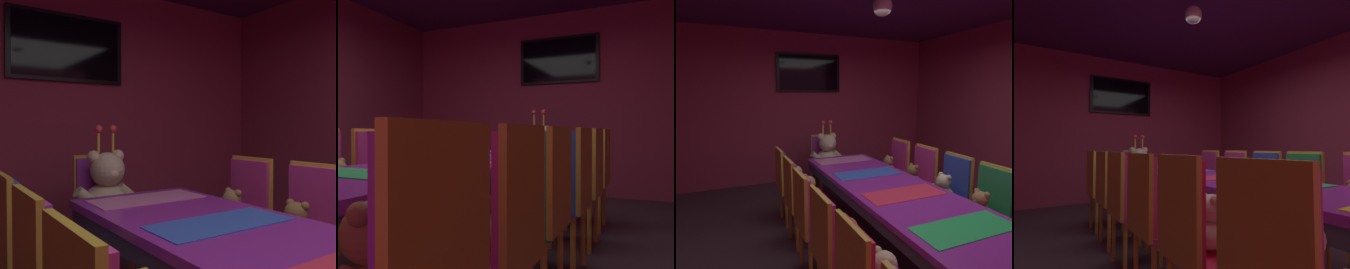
% 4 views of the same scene
% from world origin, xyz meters
% --- Properties ---
extents(ground_plane, '(7.90, 7.90, 0.00)m').
position_xyz_m(ground_plane, '(0.00, 0.00, 0.00)').
color(ground_plane, '#3F2D38').
extents(wall_back, '(5.20, 0.12, 2.80)m').
position_xyz_m(wall_back, '(0.00, 3.20, 1.40)').
color(wall_back, '#99334C').
rests_on(wall_back, ground_plane).
extents(banquet_table, '(0.90, 3.46, 0.75)m').
position_xyz_m(banquet_table, '(0.00, -0.00, 0.66)').
color(banquet_table, purple).
rests_on(banquet_table, ground_plane).
extents(chair_left_3, '(0.42, 0.41, 0.98)m').
position_xyz_m(chair_left_3, '(-0.86, 0.26, 0.60)').
color(chair_left_3, '#CC338C').
rests_on(chair_left_3, ground_plane).
extents(teddy_left_3, '(0.23, 0.30, 0.28)m').
position_xyz_m(teddy_left_3, '(-0.72, 0.26, 0.58)').
color(teddy_left_3, tan).
rests_on(teddy_left_3, chair_left_3).
extents(chair_left_4, '(0.42, 0.41, 0.98)m').
position_xyz_m(chair_left_4, '(-0.84, 0.81, 0.60)').
color(chair_left_4, purple).
rests_on(chair_left_4, ground_plane).
extents(teddy_left_4, '(0.26, 0.34, 0.32)m').
position_xyz_m(teddy_left_4, '(-0.70, 0.81, 0.60)').
color(teddy_left_4, '#9E7247').
rests_on(teddy_left_4, chair_left_4).
extents(chair_left_5, '(0.42, 0.41, 0.98)m').
position_xyz_m(chair_left_5, '(-0.83, 1.40, 0.60)').
color(chair_left_5, '#2D47B2').
rests_on(chair_left_5, ground_plane).
extents(teddy_left_5, '(0.24, 0.31, 0.29)m').
position_xyz_m(teddy_left_5, '(-0.69, 1.40, 0.58)').
color(teddy_left_5, beige).
rests_on(teddy_left_5, chair_left_5).
extents(chair_right_1, '(0.42, 0.41, 0.98)m').
position_xyz_m(chair_right_1, '(0.84, -0.86, 0.60)').
color(chair_right_1, '#CC338C').
rests_on(chair_right_1, ground_plane).
extents(teddy_right_1, '(0.25, 0.32, 0.30)m').
position_xyz_m(teddy_right_1, '(0.70, -0.86, 0.59)').
color(teddy_right_1, brown).
rests_on(teddy_right_1, chair_right_1).
extents(chair_right_2, '(0.42, 0.41, 0.98)m').
position_xyz_m(chair_right_2, '(0.83, -0.27, 0.60)').
color(chair_right_2, '#268C4C').
rests_on(chair_right_2, ground_plane).
extents(teddy_right_2, '(0.25, 0.32, 0.31)m').
position_xyz_m(teddy_right_2, '(0.68, -0.27, 0.59)').
color(teddy_right_2, '#9E7247').
rests_on(teddy_right_2, chair_right_2).
extents(chair_right_3, '(0.42, 0.41, 0.98)m').
position_xyz_m(chair_right_3, '(0.86, 0.26, 0.60)').
color(chair_right_3, '#2D47B2').
rests_on(chair_right_3, ground_plane).
extents(teddy_right_3, '(0.27, 0.34, 0.33)m').
position_xyz_m(teddy_right_3, '(0.71, 0.26, 0.60)').
color(teddy_right_3, beige).
rests_on(teddy_right_3, chair_right_3).
extents(chair_right_4, '(0.42, 0.41, 0.98)m').
position_xyz_m(chair_right_4, '(0.86, 0.83, 0.60)').
color(chair_right_4, '#CC338C').
rests_on(chair_right_4, ground_plane).
extents(teddy_right_4, '(0.25, 0.32, 0.30)m').
position_xyz_m(teddy_right_4, '(0.71, 0.83, 0.59)').
color(teddy_right_4, olive).
rests_on(teddy_right_4, chair_right_4).
extents(chair_right_5, '(0.42, 0.41, 0.98)m').
position_xyz_m(chair_right_5, '(0.85, 1.40, 0.60)').
color(chair_right_5, '#CC338C').
rests_on(chair_right_5, ground_plane).
extents(teddy_right_5, '(0.24, 0.31, 0.29)m').
position_xyz_m(teddy_right_5, '(0.70, 1.40, 0.58)').
color(teddy_right_5, '#9E7247').
rests_on(teddy_right_5, chair_right_5).
extents(throne_chair, '(0.41, 0.42, 0.98)m').
position_xyz_m(throne_chair, '(0.00, 2.27, 0.60)').
color(throne_chair, purple).
rests_on(throne_chair, ground_plane).
extents(king_teddy_bear, '(0.61, 0.47, 0.78)m').
position_xyz_m(king_teddy_bear, '(0.00, 2.11, 0.71)').
color(king_teddy_bear, beige).
rests_on(king_teddy_bear, throne_chair).
extents(wall_tv, '(1.21, 0.06, 0.70)m').
position_xyz_m(wall_tv, '(0.00, 3.11, 2.05)').
color(wall_tv, black).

